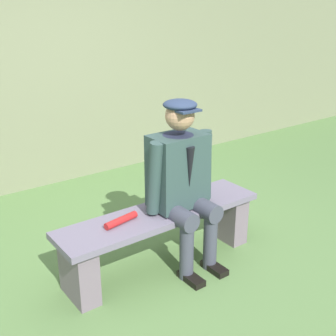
% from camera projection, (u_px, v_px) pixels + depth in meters
% --- Properties ---
extents(ground_plane, '(30.00, 30.00, 0.00)m').
position_uv_depth(ground_plane, '(162.00, 264.00, 3.57)').
color(ground_plane, '#577C43').
extents(bench, '(1.73, 0.43, 0.48)m').
position_uv_depth(bench, '(162.00, 230.00, 3.46)').
color(bench, slate).
rests_on(bench, ground).
extents(seated_man, '(0.61, 0.60, 1.35)m').
position_uv_depth(seated_man, '(182.00, 177.00, 3.36)').
color(seated_man, '#2F4542').
rests_on(seated_man, ground).
extents(rolled_magazine, '(0.29, 0.10, 0.05)m').
position_uv_depth(rolled_magazine, '(121.00, 220.00, 3.20)').
color(rolled_magazine, '#B21E1E').
rests_on(rolled_magazine, bench).
extents(stadium_wall, '(12.00, 0.24, 2.16)m').
position_uv_depth(stadium_wall, '(43.00, 92.00, 4.93)').
color(stadium_wall, '#777C5C').
rests_on(stadium_wall, ground).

